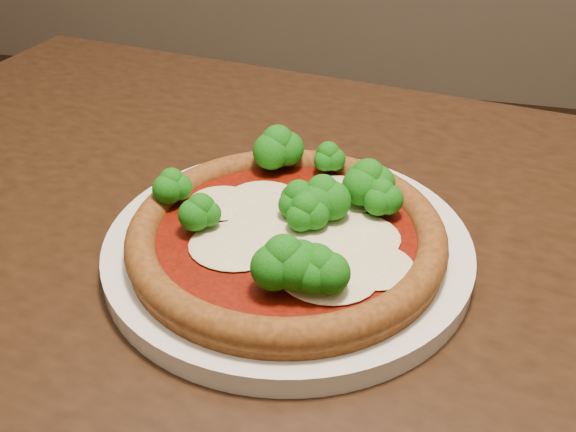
# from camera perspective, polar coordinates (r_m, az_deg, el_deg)

# --- Properties ---
(dining_table) EXTENTS (1.36, 0.97, 0.75)m
(dining_table) POSITION_cam_1_polar(r_m,az_deg,el_deg) (0.58, 7.25, -13.69)
(dining_table) COLOR black
(dining_table) RESTS_ON floor
(plate) EXTENTS (0.30, 0.30, 0.02)m
(plate) POSITION_cam_1_polar(r_m,az_deg,el_deg) (0.53, 0.00, -2.78)
(plate) COLOR silver
(plate) RESTS_ON dining_table
(pizza) EXTENTS (0.25, 0.25, 0.06)m
(pizza) POSITION_cam_1_polar(r_m,az_deg,el_deg) (0.51, 0.25, -0.96)
(pizza) COLOR brown
(pizza) RESTS_ON plate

